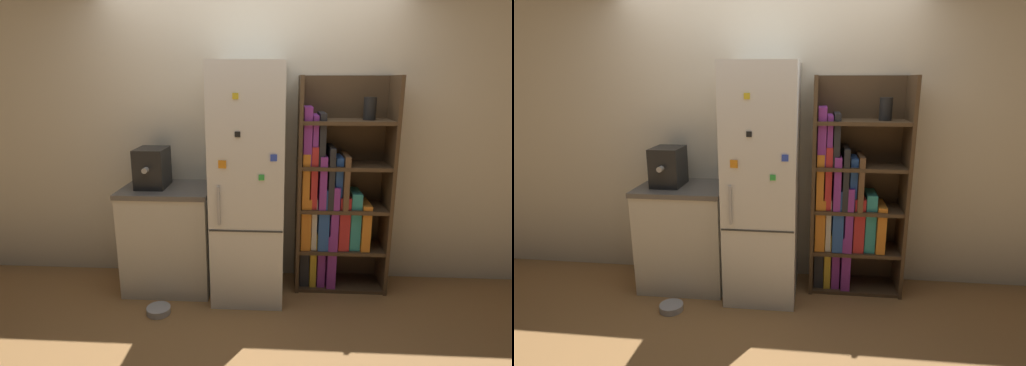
% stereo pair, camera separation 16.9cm
% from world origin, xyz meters
% --- Properties ---
extents(ground_plane, '(16.00, 16.00, 0.00)m').
position_xyz_m(ground_plane, '(0.00, 0.00, 0.00)').
color(ground_plane, '#A87542').
extents(wall_back, '(8.00, 0.05, 2.60)m').
position_xyz_m(wall_back, '(0.00, 0.47, 1.30)').
color(wall_back, beige).
rests_on(wall_back, ground_plane).
extents(refrigerator, '(0.57, 0.68, 1.92)m').
position_xyz_m(refrigerator, '(-0.00, 0.12, 0.96)').
color(refrigerator, white).
rests_on(refrigerator, ground_plane).
extents(bookshelf, '(0.78, 0.37, 1.82)m').
position_xyz_m(bookshelf, '(0.71, 0.29, 0.78)').
color(bookshelf, '#4C3823').
rests_on(bookshelf, ground_plane).
extents(kitchen_counter, '(0.75, 0.57, 0.91)m').
position_xyz_m(kitchen_counter, '(-0.69, 0.17, 0.45)').
color(kitchen_counter, beige).
rests_on(kitchen_counter, ground_plane).
extents(espresso_machine, '(0.24, 0.36, 0.33)m').
position_xyz_m(espresso_machine, '(-0.81, 0.18, 1.07)').
color(espresso_machine, black).
rests_on(espresso_machine, kitchen_counter).
extents(pet_bowl, '(0.19, 0.19, 0.05)m').
position_xyz_m(pet_bowl, '(-0.68, -0.29, 0.03)').
color(pet_bowl, '#B7B7BC').
rests_on(pet_bowl, ground_plane).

